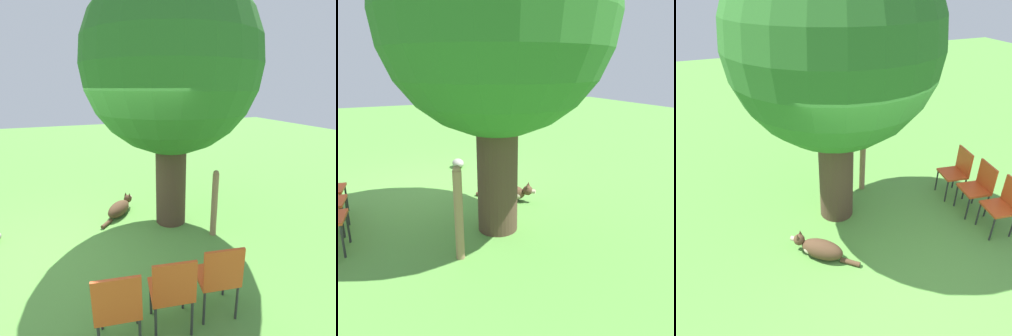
# 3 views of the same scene
# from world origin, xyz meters

# --- Properties ---
(ground_plane) EXTENTS (30.00, 30.00, 0.00)m
(ground_plane) POSITION_xyz_m (0.00, 0.00, 0.00)
(ground_plane) COLOR #56933D
(oak_tree) EXTENTS (2.94, 2.94, 4.32)m
(oak_tree) POSITION_xyz_m (-0.40, 1.54, 2.80)
(oak_tree) COLOR #4C3828
(oak_tree) RESTS_ON ground_plane
(dog) EXTENTS (0.87, 0.78, 0.36)m
(dog) POSITION_xyz_m (-1.00, 0.65, 0.15)
(dog) COLOR #513823
(dog) RESTS_ON ground_plane
(fence_post) EXTENTS (0.11, 0.11, 1.20)m
(fence_post) POSITION_xyz_m (0.33, 2.07, 0.60)
(fence_post) COLOR #937551
(fence_post) RESTS_ON ground_plane
(red_chair_0) EXTENTS (0.48, 0.50, 0.93)m
(red_chair_0) POSITION_xyz_m (1.89, 0.13, 0.54)
(red_chair_0) COLOR #D14C1E
(red_chair_0) RESTS_ON ground_plane
(red_chair_1) EXTENTS (0.48, 0.50, 0.93)m
(red_chair_1) POSITION_xyz_m (1.88, 0.69, 0.54)
(red_chair_1) COLOR #D14C1E
(red_chair_1) RESTS_ON ground_plane
(red_chair_2) EXTENTS (0.48, 0.50, 0.93)m
(red_chair_2) POSITION_xyz_m (1.86, 1.24, 0.54)
(red_chair_2) COLOR #D14C1E
(red_chair_2) RESTS_ON ground_plane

